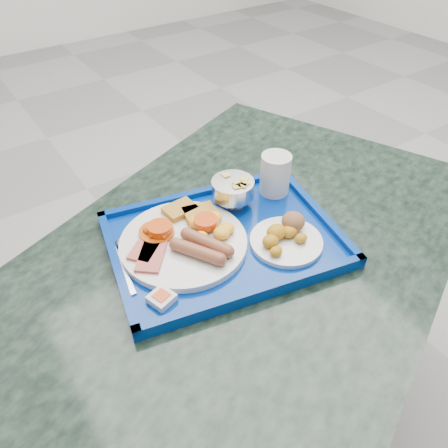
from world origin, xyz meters
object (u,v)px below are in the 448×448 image
(table, at_px, (244,300))
(main_plate, at_px, (187,238))
(tray, at_px, (224,240))
(bread_plate, at_px, (286,236))
(fruit_bowl, at_px, (233,189))
(juice_cup, at_px, (275,173))

(table, relative_size, main_plate, 5.13)
(tray, distance_m, bread_plate, 0.13)
(tray, height_order, fruit_bowl, fruit_bowl)
(tray, relative_size, juice_cup, 5.46)
(tray, xyz_separation_m, main_plate, (-0.07, 0.03, 0.02))
(tray, xyz_separation_m, bread_plate, (0.10, -0.08, 0.02))
(table, distance_m, bread_plate, 0.23)
(juice_cup, bearing_deg, fruit_bowl, 172.30)
(main_plate, height_order, juice_cup, juice_cup)
(table, xyz_separation_m, juice_cup, (0.16, 0.10, 0.26))
(tray, distance_m, juice_cup, 0.22)
(fruit_bowl, bearing_deg, bread_plate, -84.38)
(tray, height_order, bread_plate, bread_plate)
(main_plate, xyz_separation_m, fruit_bowl, (0.16, 0.05, 0.03))
(table, height_order, tray, tray)
(table, relative_size, juice_cup, 13.75)
(tray, height_order, juice_cup, juice_cup)
(fruit_bowl, bearing_deg, table, -111.82)
(main_plate, bearing_deg, fruit_bowl, 18.30)
(table, relative_size, fruit_bowl, 14.00)
(main_plate, bearing_deg, tray, -24.60)
(fruit_bowl, bearing_deg, juice_cup, -7.70)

